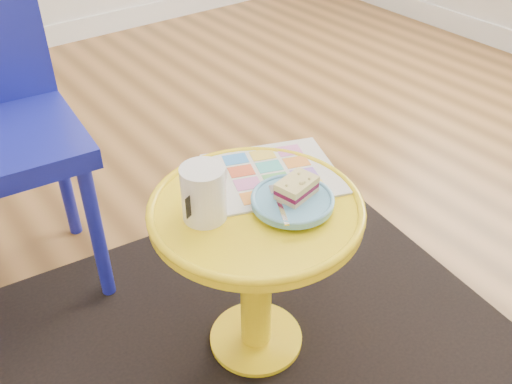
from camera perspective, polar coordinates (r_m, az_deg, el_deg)
floor at (r=1.97m, az=1.40°, el=-2.90°), size 4.00×4.00×0.00m
rug at (r=1.60m, az=-0.00°, el=-14.58°), size 1.42×1.25×0.01m
side_table at (r=1.36m, az=0.00°, el=-5.80°), size 0.49×0.49×0.46m
newspaper at (r=1.38m, az=1.69°, el=1.85°), size 0.38×0.35×0.01m
mug at (r=1.21m, az=-5.20°, el=0.09°), size 0.13×0.10×0.13m
plate at (r=1.26m, az=3.66°, el=-0.93°), size 0.18×0.18×0.02m
cake_slice at (r=1.26m, az=4.09°, el=0.44°), size 0.10×0.08×0.04m
fork at (r=1.24m, az=2.31°, el=-1.09°), size 0.08×0.14×0.00m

